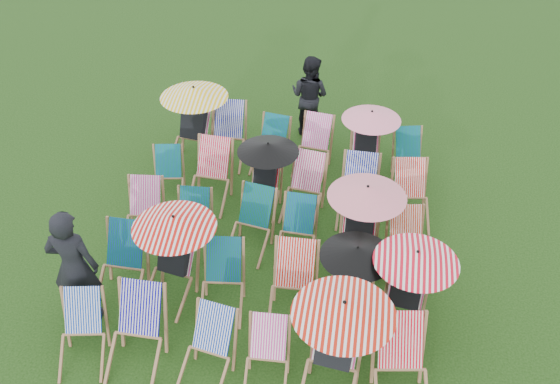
% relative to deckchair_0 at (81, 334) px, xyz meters
% --- Properties ---
extents(ground, '(100.00, 100.00, 0.00)m').
position_rel_deckchair_0_xyz_m(ground, '(2.01, 2.27, -0.44)').
color(ground, black).
rests_on(ground, ground).
extents(deckchair_0, '(0.72, 0.91, 0.89)m').
position_rel_deckchair_0_xyz_m(deckchair_0, '(0.00, 0.00, 0.00)').
color(deckchair_0, '#8F6542').
rests_on(deckchair_0, ground).
extents(deckchair_1, '(0.68, 0.94, 1.01)m').
position_rel_deckchair_0_xyz_m(deckchair_1, '(0.70, 0.05, 0.06)').
color(deckchair_1, '#8F6542').
rests_on(deckchair_1, ground).
extents(deckchair_2, '(0.74, 0.93, 0.90)m').
position_rel_deckchair_0_xyz_m(deckchair_2, '(1.63, -0.02, 0.01)').
color(deckchair_2, '#8F6542').
rests_on(deckchair_2, ground).
extents(deckchair_3, '(0.58, 0.79, 0.83)m').
position_rel_deckchair_0_xyz_m(deckchair_3, '(2.37, 0.01, -0.03)').
color(deckchair_3, '#8F6542').
rests_on(deckchair_3, ground).
extents(deckchair_4, '(1.21, 1.28, 1.43)m').
position_rel_deckchair_0_xyz_m(deckchair_4, '(3.18, 0.06, 0.31)').
color(deckchair_4, '#8F6542').
rests_on(deckchair_4, ground).
extents(deckchair_5, '(0.82, 1.04, 1.02)m').
position_rel_deckchair_0_xyz_m(deckchair_5, '(3.98, 0.06, 0.07)').
color(deckchair_5, '#8F6542').
rests_on(deckchair_5, ground).
extents(deckchair_6, '(0.67, 0.92, 0.99)m').
position_rel_deckchair_0_xyz_m(deckchair_6, '(0.08, 1.18, 0.05)').
color(deckchair_6, '#8F6542').
rests_on(deckchair_6, ground).
extents(deckchair_7, '(1.14, 1.22, 1.36)m').
position_rel_deckchair_0_xyz_m(deckchair_7, '(0.82, 1.27, 0.27)').
color(deckchair_7, '#8F6542').
rests_on(deckchair_7, ground).
extents(deckchair_8, '(0.70, 0.91, 0.92)m').
position_rel_deckchair_0_xyz_m(deckchair_8, '(1.54, 1.15, 0.02)').
color(deckchair_8, '#8F6542').
rests_on(deckchair_8, ground).
extents(deckchair_9, '(0.68, 0.93, 0.99)m').
position_rel_deckchair_0_xyz_m(deckchair_9, '(2.52, 1.17, 0.05)').
color(deckchair_9, '#8F6542').
rests_on(deckchair_9, ground).
extents(deckchair_10, '(0.98, 1.03, 1.16)m').
position_rel_deckchair_0_xyz_m(deckchair_10, '(3.29, 1.29, 0.17)').
color(deckchair_10, '#8F6542').
rests_on(deckchair_10, ground).
extents(deckchair_11, '(1.09, 1.16, 1.30)m').
position_rel_deckchair_0_xyz_m(deckchair_11, '(4.01, 1.18, 0.24)').
color(deckchair_11, '#8F6542').
rests_on(deckchair_11, ground).
extents(deckchair_12, '(0.69, 0.90, 0.91)m').
position_rel_deckchair_0_xyz_m(deckchair_12, '(-0.01, 2.37, 0.01)').
color(deckchair_12, '#8F6542').
rests_on(deckchair_12, ground).
extents(deckchair_13, '(0.63, 0.85, 0.88)m').
position_rel_deckchair_0_xyz_m(deckchair_13, '(0.80, 2.26, -0.00)').
color(deckchair_13, '#8F6542').
rests_on(deckchair_13, ground).
extents(deckchair_14, '(0.76, 0.95, 0.93)m').
position_rel_deckchair_0_xyz_m(deckchair_14, '(1.69, 2.40, 0.02)').
color(deckchair_14, '#8F6542').
rests_on(deckchair_14, ground).
extents(deckchair_15, '(0.61, 0.83, 0.87)m').
position_rel_deckchair_0_xyz_m(deckchair_15, '(2.40, 2.37, -0.01)').
color(deckchair_15, '#8F6542').
rests_on(deckchair_15, ground).
extents(deckchair_16, '(1.14, 1.18, 1.35)m').
position_rel_deckchair_0_xyz_m(deckchair_16, '(3.34, 2.35, 0.27)').
color(deckchair_16, '#8F6542').
rests_on(deckchair_16, ground).
extents(deckchair_17, '(0.73, 0.92, 0.90)m').
position_rel_deckchair_0_xyz_m(deckchair_17, '(4.04, 2.32, 0.01)').
color(deckchair_17, '#8F6542').
rests_on(deckchair_17, ground).
extents(deckchair_18, '(0.68, 0.85, 0.83)m').
position_rel_deckchair_0_xyz_m(deckchair_18, '(0.04, 3.43, -0.03)').
color(deckchair_18, '#8F6542').
rests_on(deckchair_18, ground).
extents(deckchair_19, '(0.72, 0.97, 1.01)m').
position_rel_deckchair_0_xyz_m(deckchair_19, '(0.77, 3.46, 0.06)').
color(deckchair_19, '#8F6542').
rests_on(deckchair_19, ground).
extents(deckchair_20, '(1.00, 1.05, 1.19)m').
position_rel_deckchair_0_xyz_m(deckchair_20, '(1.71, 3.46, 0.19)').
color(deckchair_20, '#8F6542').
rests_on(deckchair_20, ground).
extents(deckchair_21, '(0.75, 0.96, 0.95)m').
position_rel_deckchair_0_xyz_m(deckchair_21, '(2.36, 3.41, 0.03)').
color(deckchair_21, '#8F6542').
rests_on(deckchair_21, ground).
extents(deckchair_22, '(0.67, 0.92, 0.99)m').
position_rel_deckchair_0_xyz_m(deckchair_22, '(3.25, 3.43, 0.05)').
color(deckchair_22, '#8F6542').
rests_on(deckchair_22, ground).
extents(deckchair_23, '(0.74, 0.94, 0.94)m').
position_rel_deckchair_0_xyz_m(deckchair_23, '(4.10, 3.50, 0.03)').
color(deckchair_23, '#8F6542').
rests_on(deckchair_23, ground).
extents(deckchair_24, '(1.21, 1.28, 1.43)m').
position_rel_deckchair_0_xyz_m(deckchair_24, '(0.16, 4.63, 0.31)').
color(deckchair_24, '#8F6542').
rests_on(deckchair_24, ground).
extents(deckchair_25, '(0.70, 0.96, 1.02)m').
position_rel_deckchair_0_xyz_m(deckchair_25, '(0.77, 4.70, 0.07)').
color(deckchair_25, '#8F6542').
rests_on(deckchair_25, ground).
extents(deckchair_26, '(0.72, 0.90, 0.88)m').
position_rel_deckchair_0_xyz_m(deckchair_26, '(1.60, 4.60, -0.00)').
color(deckchair_26, '#8F6542').
rests_on(deckchair_26, ground).
extents(deckchair_27, '(0.72, 0.92, 0.92)m').
position_rel_deckchair_0_xyz_m(deckchair_27, '(2.36, 4.69, 0.02)').
color(deckchair_27, '#8F6542').
rests_on(deckchair_27, ground).
extents(deckchair_28, '(1.03, 1.09, 1.22)m').
position_rel_deckchair_0_xyz_m(deckchair_28, '(3.31, 4.68, 0.20)').
color(deckchair_28, '#8F6542').
rests_on(deckchair_28, ground).
extents(deckchair_29, '(0.70, 0.86, 0.84)m').
position_rel_deckchair_0_xyz_m(deckchair_29, '(4.08, 4.67, -0.02)').
color(deckchair_29, '#8F6542').
rests_on(deckchair_29, ground).
extents(person_left, '(0.70, 0.49, 1.82)m').
position_rel_deckchair_0_xyz_m(person_left, '(-0.29, 0.68, 0.47)').
color(person_left, black).
rests_on(person_left, ground).
extents(person_rear, '(0.96, 0.87, 1.62)m').
position_rel_deckchair_0_xyz_m(person_rear, '(2.14, 5.88, 0.37)').
color(person_rear, black).
rests_on(person_rear, ground).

